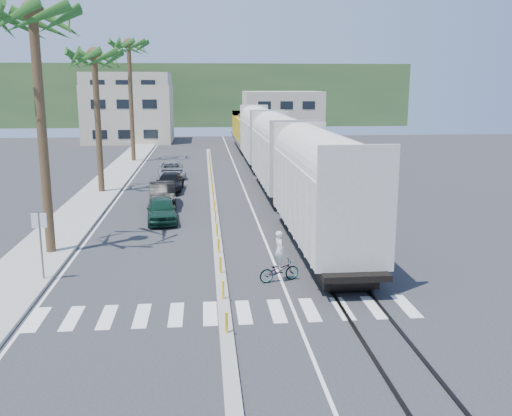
{
  "coord_description": "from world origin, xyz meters",
  "views": [
    {
      "loc": [
        -0.63,
        -21.1,
        7.95
      ],
      "look_at": [
        1.92,
        6.35,
        2.0
      ],
      "focal_mm": 40.0,
      "sensor_mm": 36.0,
      "label": 1
    }
  ],
  "objects_px": {
    "car_second": "(163,195)",
    "cyclist": "(279,266)",
    "car_lead": "(162,210)",
    "street_sign": "(40,236)"
  },
  "relations": [
    {
      "from": "car_second",
      "to": "cyclist",
      "type": "relative_size",
      "value": 2.3
    },
    {
      "from": "car_lead",
      "to": "cyclist",
      "type": "relative_size",
      "value": 2.07
    },
    {
      "from": "street_sign",
      "to": "cyclist",
      "type": "height_order",
      "value": "street_sign"
    },
    {
      "from": "car_second",
      "to": "cyclist",
      "type": "distance_m",
      "value": 16.61
    },
    {
      "from": "car_second",
      "to": "cyclist",
      "type": "xyz_separation_m",
      "value": [
        5.8,
        -15.56,
        -0.12
      ]
    },
    {
      "from": "street_sign",
      "to": "car_second",
      "type": "height_order",
      "value": "street_sign"
    },
    {
      "from": "cyclist",
      "to": "car_lead",
      "type": "bearing_deg",
      "value": 9.62
    },
    {
      "from": "car_lead",
      "to": "car_second",
      "type": "height_order",
      "value": "car_second"
    },
    {
      "from": "street_sign",
      "to": "car_second",
      "type": "relative_size",
      "value": 0.61
    },
    {
      "from": "car_second",
      "to": "cyclist",
      "type": "bearing_deg",
      "value": -73.83
    }
  ]
}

